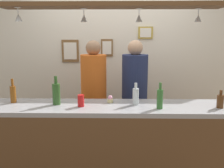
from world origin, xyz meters
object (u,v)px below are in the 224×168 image
at_px(bottle_beer_amber_tall, 13,93).
at_px(person_right_navy_shirt, 135,90).
at_px(bottle_champagne_green, 56,93).
at_px(drink_can, 81,101).
at_px(bottle_beer_brown_stubby, 220,101).
at_px(person_middle_orange_shirt, 94,90).
at_px(cupcake, 110,99).
at_px(bottle_beer_green_import, 160,98).
at_px(picture_frame_caricature, 70,51).
at_px(picture_frame_crest, 107,48).
at_px(picture_frame_upper_small, 146,33).
at_px(bottle_soda_clear, 136,96).

bearing_deg(bottle_beer_amber_tall, person_right_navy_shirt, 27.60).
height_order(bottle_champagne_green, drink_can, bottle_champagne_green).
height_order(person_right_navy_shirt, bottle_beer_brown_stubby, person_right_navy_shirt).
bearing_deg(bottle_beer_brown_stubby, person_middle_orange_shirt, 147.34).
xyz_separation_m(person_right_navy_shirt, drink_can, (-0.60, -0.84, 0.08)).
bearing_deg(drink_can, cupcake, 29.14).
distance_m(bottle_beer_amber_tall, drink_can, 0.76).
bearing_deg(bottle_beer_brown_stubby, cupcake, 170.68).
relative_size(bottle_beer_green_import, picture_frame_caricature, 0.76).
bearing_deg(bottle_beer_brown_stubby, person_right_navy_shirt, 132.71).
bearing_deg(bottle_champagne_green, picture_frame_crest, 71.13).
bearing_deg(bottle_champagne_green, bottle_beer_amber_tall, 172.55).
xyz_separation_m(drink_can, picture_frame_crest, (0.21, 1.45, 0.46)).
bearing_deg(bottle_beer_brown_stubby, bottle_beer_green_import, -176.45).
bearing_deg(cupcake, bottle_beer_brown_stubby, -9.32).
height_order(cupcake, picture_frame_caricature, picture_frame_caricature).
relative_size(bottle_champagne_green, drink_can, 2.46).
bearing_deg(person_right_navy_shirt, cupcake, -114.39).
distance_m(bottle_champagne_green, picture_frame_crest, 1.51).
distance_m(picture_frame_upper_small, picture_frame_caricature, 1.18).
distance_m(person_middle_orange_shirt, picture_frame_upper_small, 1.23).
bearing_deg(bottle_beer_green_import, picture_frame_upper_small, 89.77).
height_order(bottle_soda_clear, bottle_beer_green_import, bottle_beer_green_import).
xyz_separation_m(bottle_beer_amber_tall, picture_frame_crest, (0.95, 1.32, 0.42)).
bearing_deg(picture_frame_upper_small, bottle_beer_brown_stubby, -67.86).
relative_size(picture_frame_upper_small, picture_frame_caricature, 0.65).
bearing_deg(person_middle_orange_shirt, person_right_navy_shirt, -0.00).
height_order(drink_can, cupcake, drink_can).
distance_m(person_middle_orange_shirt, picture_frame_caricature, 0.89).
height_order(person_right_navy_shirt, bottle_champagne_green, person_right_navy_shirt).
bearing_deg(person_right_navy_shirt, person_middle_orange_shirt, 180.00).
height_order(cupcake, picture_frame_crest, picture_frame_crest).
xyz_separation_m(person_right_navy_shirt, bottle_beer_green_import, (0.19, -0.89, 0.12)).
xyz_separation_m(person_right_navy_shirt, cupcake, (-0.31, -0.68, 0.05)).
height_order(picture_frame_upper_small, picture_frame_crest, picture_frame_upper_small).
height_order(person_middle_orange_shirt, person_right_navy_shirt, person_right_navy_shirt).
bearing_deg(person_right_navy_shirt, drink_can, -125.50).
distance_m(bottle_beer_amber_tall, picture_frame_upper_small, 2.12).
xyz_separation_m(bottle_beer_green_import, cupcake, (-0.49, 0.22, -0.07)).
distance_m(picture_frame_upper_small, picture_frame_crest, 0.63).
height_order(bottle_soda_clear, bottle_champagne_green, bottle_champagne_green).
height_order(bottle_beer_amber_tall, drink_can, bottle_beer_amber_tall).
relative_size(person_right_navy_shirt, picture_frame_upper_small, 7.59).
xyz_separation_m(drink_can, picture_frame_caricature, (-0.36, 1.45, 0.41)).
relative_size(drink_can, picture_frame_upper_small, 0.55).
distance_m(person_right_navy_shirt, picture_frame_crest, 0.90).
distance_m(cupcake, picture_frame_caricature, 1.51).
relative_size(person_right_navy_shirt, bottle_champagne_green, 5.57).
height_order(bottle_beer_green_import, bottle_champagne_green, bottle_champagne_green).
height_order(bottle_beer_brown_stubby, bottle_beer_amber_tall, bottle_beer_amber_tall).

